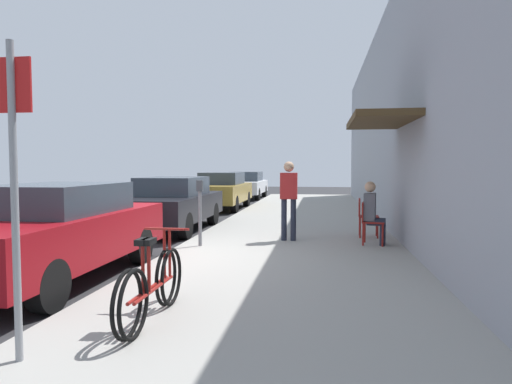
{
  "coord_description": "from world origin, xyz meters",
  "views": [
    {
      "loc": [
        2.85,
        -7.67,
        1.72
      ],
      "look_at": [
        0.59,
        7.94,
        0.81
      ],
      "focal_mm": 31.62,
      "sensor_mm": 36.0,
      "label": 1
    }
  ],
  "objects_px": {
    "street_sign": "(14,176)",
    "parked_car_0": "(54,231)",
    "bicycle_1": "(155,286)",
    "pedestrian_standing": "(289,194)",
    "parked_car_1": "(172,203)",
    "parked_car_3": "(246,185)",
    "parked_car_2": "(222,190)",
    "cafe_chair_1": "(365,215)",
    "parking_meter": "(200,208)",
    "seated_patron_0": "(373,211)",
    "bicycle_0": "(149,286)",
    "cafe_chair_0": "(370,220)"
  },
  "relations": [
    {
      "from": "parked_car_0",
      "to": "cafe_chair_0",
      "type": "xyz_separation_m",
      "value": [
        4.94,
        3.21,
        -0.13
      ]
    },
    {
      "from": "pedestrian_standing",
      "to": "seated_patron_0",
      "type": "bearing_deg",
      "value": -8.01
    },
    {
      "from": "parked_car_3",
      "to": "bicycle_0",
      "type": "distance_m",
      "value": 19.36
    },
    {
      "from": "parked_car_3",
      "to": "bicycle_0",
      "type": "height_order",
      "value": "parked_car_3"
    },
    {
      "from": "parked_car_3",
      "to": "pedestrian_standing",
      "type": "xyz_separation_m",
      "value": [
        3.26,
        -14.0,
        0.39
      ]
    },
    {
      "from": "street_sign",
      "to": "parked_car_0",
      "type": "bearing_deg",
      "value": 117.53
    },
    {
      "from": "parked_car_2",
      "to": "parked_car_0",
      "type": "bearing_deg",
      "value": -90.0
    },
    {
      "from": "bicycle_0",
      "to": "pedestrian_standing",
      "type": "height_order",
      "value": "pedestrian_standing"
    },
    {
      "from": "parked_car_0",
      "to": "parked_car_3",
      "type": "distance_m",
      "value": 17.44
    },
    {
      "from": "parked_car_2",
      "to": "street_sign",
      "type": "distance_m",
      "value": 14.41
    },
    {
      "from": "pedestrian_standing",
      "to": "parking_meter",
      "type": "bearing_deg",
      "value": -152.08
    },
    {
      "from": "bicycle_0",
      "to": "bicycle_1",
      "type": "distance_m",
      "value": 0.06
    },
    {
      "from": "pedestrian_standing",
      "to": "parked_car_3",
      "type": "bearing_deg",
      "value": 103.12
    },
    {
      "from": "bicycle_0",
      "to": "parked_car_3",
      "type": "bearing_deg",
      "value": 96.5
    },
    {
      "from": "parked_car_0",
      "to": "parked_car_2",
      "type": "xyz_separation_m",
      "value": [
        -0.0,
        11.43,
        0.0
      ]
    },
    {
      "from": "parked_car_3",
      "to": "bicycle_1",
      "type": "relative_size",
      "value": 2.57
    },
    {
      "from": "parked_car_0",
      "to": "parked_car_1",
      "type": "distance_m",
      "value": 5.37
    },
    {
      "from": "bicycle_1",
      "to": "cafe_chair_1",
      "type": "height_order",
      "value": "bicycle_1"
    },
    {
      "from": "seated_patron_0",
      "to": "pedestrian_standing",
      "type": "xyz_separation_m",
      "value": [
        -1.73,
        0.24,
        0.3
      ]
    },
    {
      "from": "parked_car_1",
      "to": "bicycle_0",
      "type": "bearing_deg",
      "value": -72.99
    },
    {
      "from": "parked_car_2",
      "to": "street_sign",
      "type": "height_order",
      "value": "street_sign"
    },
    {
      "from": "parked_car_0",
      "to": "cafe_chair_1",
      "type": "distance_m",
      "value": 6.48
    },
    {
      "from": "bicycle_1",
      "to": "pedestrian_standing",
      "type": "bearing_deg",
      "value": 79.02
    },
    {
      "from": "parked_car_0",
      "to": "parked_car_3",
      "type": "xyz_separation_m",
      "value": [
        0.0,
        17.44,
        -0.02
      ]
    },
    {
      "from": "parked_car_0",
      "to": "parked_car_1",
      "type": "bearing_deg",
      "value": 90.0
    },
    {
      "from": "parked_car_2",
      "to": "seated_patron_0",
      "type": "height_order",
      "value": "parked_car_2"
    },
    {
      "from": "bicycle_1",
      "to": "pedestrian_standing",
      "type": "relative_size",
      "value": 1.01
    },
    {
      "from": "parked_car_0",
      "to": "bicycle_0",
      "type": "relative_size",
      "value": 2.57
    },
    {
      "from": "street_sign",
      "to": "seated_patron_0",
      "type": "bearing_deg",
      "value": 60.09
    },
    {
      "from": "seated_patron_0",
      "to": "street_sign",
      "type": "bearing_deg",
      "value": -119.91
    },
    {
      "from": "parked_car_2",
      "to": "bicycle_0",
      "type": "bearing_deg",
      "value": -80.59
    },
    {
      "from": "parked_car_2",
      "to": "cafe_chair_1",
      "type": "xyz_separation_m",
      "value": [
        4.94,
        -7.23,
        -0.13
      ]
    },
    {
      "from": "street_sign",
      "to": "parked_car_2",
      "type": "bearing_deg",
      "value": 95.98
    },
    {
      "from": "parked_car_1",
      "to": "parked_car_3",
      "type": "distance_m",
      "value": 12.07
    },
    {
      "from": "parked_car_0",
      "to": "bicycle_0",
      "type": "bearing_deg",
      "value": -39.32
    },
    {
      "from": "parked_car_3",
      "to": "street_sign",
      "type": "height_order",
      "value": "street_sign"
    },
    {
      "from": "parked_car_1",
      "to": "parked_car_3",
      "type": "relative_size",
      "value": 1.0
    },
    {
      "from": "bicycle_1",
      "to": "cafe_chair_1",
      "type": "relative_size",
      "value": 1.97
    },
    {
      "from": "parked_car_1",
      "to": "cafe_chair_0",
      "type": "bearing_deg",
      "value": -23.61
    },
    {
      "from": "street_sign",
      "to": "bicycle_0",
      "type": "relative_size",
      "value": 1.52
    },
    {
      "from": "bicycle_1",
      "to": "seated_patron_0",
      "type": "relative_size",
      "value": 1.33
    },
    {
      "from": "bicycle_0",
      "to": "seated_patron_0",
      "type": "xyz_separation_m",
      "value": [
        2.8,
        4.99,
        0.34
      ]
    },
    {
      "from": "street_sign",
      "to": "cafe_chair_0",
      "type": "height_order",
      "value": "street_sign"
    },
    {
      "from": "parked_car_3",
      "to": "bicycle_1",
      "type": "xyz_separation_m",
      "value": [
        2.25,
        -19.22,
        -0.25
      ]
    },
    {
      "from": "bicycle_0",
      "to": "cafe_chair_1",
      "type": "distance_m",
      "value": 6.59
    },
    {
      "from": "parked_car_3",
      "to": "seated_patron_0",
      "type": "relative_size",
      "value": 3.41
    },
    {
      "from": "parking_meter",
      "to": "cafe_chair_1",
      "type": "height_order",
      "value": "parking_meter"
    },
    {
      "from": "parking_meter",
      "to": "parked_car_2",
      "type": "bearing_deg",
      "value": 99.88
    },
    {
      "from": "parked_car_0",
      "to": "street_sign",
      "type": "xyz_separation_m",
      "value": [
        1.5,
        -2.88,
        0.88
      ]
    },
    {
      "from": "street_sign",
      "to": "parked_car_3",
      "type": "bearing_deg",
      "value": 94.22
    }
  ]
}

